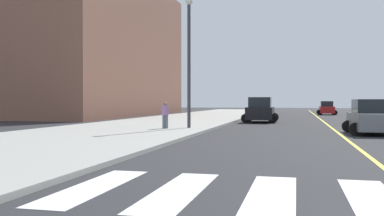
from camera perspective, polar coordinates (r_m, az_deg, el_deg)
name	(u,v)px	position (r m, az deg, el deg)	size (l,w,h in m)	color
sidewalk_kerb_west	(125,129)	(26.29, -8.78, -2.79)	(10.00, 120.00, 0.15)	#9E9B93
lane_divider_paint	(320,119)	(44.36, 16.41, -1.39)	(0.16, 80.00, 0.01)	yellow
low_rise_brick_west	(85,48)	(55.88, -13.76, 7.68)	(16.00, 32.00, 16.73)	brown
car_gray_nearest	(371,118)	(25.15, 22.32, -1.20)	(2.70, 4.24, 1.87)	slate
car_red_third	(327,108)	(58.57, 17.21, -0.05)	(2.44, 3.90, 1.74)	red
car_black_fourth	(260,111)	(36.64, 8.93, -0.34)	(2.93, 4.67, 2.08)	black
pedestrian_walking_west	(165,114)	(25.80, -3.52, -0.76)	(0.39, 0.39, 1.57)	slate
street_lamp	(189,52)	(26.56, -0.40, 7.37)	(0.44, 0.44, 7.86)	#38383D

